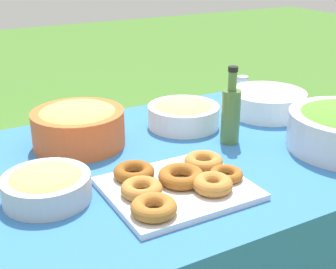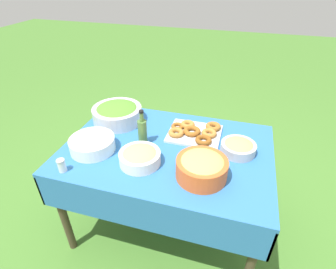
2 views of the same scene
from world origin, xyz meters
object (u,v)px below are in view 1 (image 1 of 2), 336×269
pasta_bowl (183,113)px  fruit_bowl (78,124)px  bread_bowl (47,185)px  donut_platter (177,184)px  plate_stack (267,103)px  olive_oil_bottle (231,114)px

pasta_bowl → fruit_bowl: (0.36, -0.02, 0.02)m
bread_bowl → donut_platter: bearing=157.9°
donut_platter → fruit_bowl: 0.42m
donut_platter → fruit_bowl: bearing=-73.9°
donut_platter → plate_stack: (-0.58, -0.34, 0.02)m
donut_platter → plate_stack: plate_stack is taller
pasta_bowl → bread_bowl: pasta_bowl is taller
pasta_bowl → plate_stack: size_ratio=0.87×
bread_bowl → olive_oil_bottle: bearing=-173.0°
pasta_bowl → olive_oil_bottle: (-0.05, 0.19, 0.05)m
olive_oil_bottle → donut_platter: bearing=32.5°
donut_platter → fruit_bowl: size_ratio=1.31×
plate_stack → fruit_bowl: size_ratio=0.99×
pasta_bowl → olive_oil_bottle: 0.20m
fruit_bowl → olive_oil_bottle: bearing=153.7°
donut_platter → olive_oil_bottle: size_ratio=1.52×
pasta_bowl → fruit_bowl: 0.36m
donut_platter → plate_stack: 0.67m
pasta_bowl → plate_stack: pasta_bowl is taller
olive_oil_bottle → bread_bowl: olive_oil_bottle is taller
plate_stack → bread_bowl: (0.87, 0.23, -0.00)m
olive_oil_bottle → bread_bowl: 0.60m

